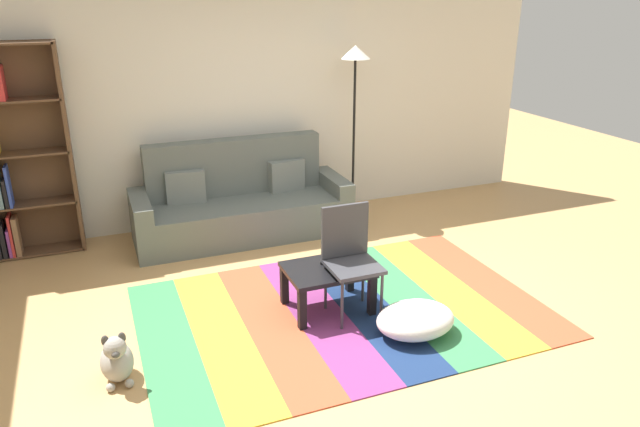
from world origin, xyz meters
The scene contains 11 objects.
ground_plane centered at (0.00, 0.00, 0.00)m, with size 14.00×14.00×0.00m, color tan.
back_wall centered at (0.00, 2.55, 1.35)m, with size 6.80×0.10×2.70m, color silver.
rug centered at (-0.05, 0.08, 0.01)m, with size 3.24×2.15×0.01m.
couch centered at (-0.40, 2.02, 0.34)m, with size 2.26×0.80×1.00m.
bookshelf centered at (-2.55, 2.31, 1.03)m, with size 0.90×0.28×2.06m.
coffee_table centered at (-0.15, 0.17, 0.31)m, with size 0.68×0.52×0.37m.
pouf centered at (0.32, -0.44, 0.13)m, with size 0.62×0.48×0.24m, color white.
dog centered at (-1.84, -0.19, 0.16)m, with size 0.22×0.35×0.40m.
standing_lamp centered at (0.95, 2.09, 1.61)m, with size 0.32×0.32×1.93m.
tv_remote centered at (-0.13, 0.19, 0.39)m, with size 0.04×0.15×0.02m, color black.
folding_chair centered at (0.00, 0.09, 0.53)m, with size 0.40×0.40×0.90m.
Camera 1 is at (-1.81, -3.84, 2.50)m, focal length 33.33 mm.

